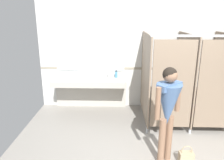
# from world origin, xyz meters

# --- Properties ---
(wall_back) EXTENTS (6.10, 0.12, 2.92)m
(wall_back) POSITION_xyz_m (0.00, 2.76, 1.46)
(wall_back) COLOR silver
(wall_back) RESTS_ON ground_plane
(wall_back_tile_band) EXTENTS (6.10, 0.01, 0.06)m
(wall_back_tile_band) POSITION_xyz_m (0.00, 2.69, 1.05)
(wall_back_tile_band) COLOR #9E937F
(wall_back_tile_band) RESTS_ON wall_back
(vanity_counter) EXTENTS (1.87, 0.60, 0.95)m
(vanity_counter) POSITION_xyz_m (-1.72, 2.47, 0.62)
(vanity_counter) COLOR #B2ADA3
(vanity_counter) RESTS_ON ground_plane
(mirror_panel) EXTENTS (1.77, 0.02, 1.30)m
(mirror_panel) POSITION_xyz_m (-1.72, 2.69, 1.64)
(mirror_panel) COLOR silver
(mirror_panel) RESTS_ON wall_back
(bathroom_stalls) EXTENTS (2.74, 1.49, 2.05)m
(bathroom_stalls) POSITION_xyz_m (0.97, 1.72, 1.07)
(bathroom_stalls) COLOR #84705B
(bathroom_stalls) RESTS_ON ground_plane
(person_standing) EXTENTS (0.56, 0.56, 1.65)m
(person_standing) POSITION_xyz_m (-0.20, 0.31, 1.04)
(person_standing) COLOR #8C664C
(person_standing) RESTS_ON ground_plane
(handbag) EXTENTS (0.24, 0.14, 0.32)m
(handbag) POSITION_xyz_m (0.16, 0.28, 0.11)
(handbag) COLOR tan
(handbag) RESTS_ON ground_plane
(soap_dispenser) EXTENTS (0.07, 0.07, 0.19)m
(soap_dispenser) POSITION_xyz_m (-1.04, 2.56, 0.92)
(soap_dispenser) COLOR teal
(soap_dispenser) RESTS_ON vanity_counter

